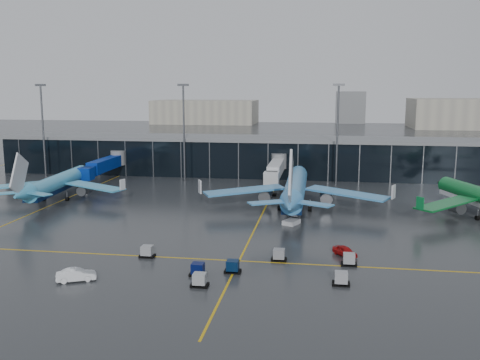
# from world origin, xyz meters

# --- Properties ---
(ground) EXTENTS (600.00, 600.00, 0.00)m
(ground) POSITION_xyz_m (0.00, 0.00, 0.00)
(ground) COLOR #282B2D
(ground) RESTS_ON ground
(terminal_pier) EXTENTS (142.00, 17.00, 10.70)m
(terminal_pier) POSITION_xyz_m (0.00, 62.00, 5.42)
(terminal_pier) COLOR black
(terminal_pier) RESTS_ON ground
(jet_bridges) EXTENTS (94.00, 27.50, 7.20)m
(jet_bridges) POSITION_xyz_m (-35.00, 42.99, 4.55)
(jet_bridges) COLOR #595B60
(jet_bridges) RESTS_ON ground
(flood_masts) EXTENTS (203.00, 0.50, 25.50)m
(flood_masts) POSITION_xyz_m (5.00, 50.00, 13.81)
(flood_masts) COLOR #595B60
(flood_masts) RESTS_ON ground
(distant_hangars) EXTENTS (260.00, 71.00, 22.00)m
(distant_hangars) POSITION_xyz_m (49.94, 270.08, 8.79)
(distant_hangars) COLOR #B2AD99
(distant_hangars) RESTS_ON ground
(taxi_lines) EXTENTS (220.00, 120.00, 0.02)m
(taxi_lines) POSITION_xyz_m (10.00, 10.61, 0.01)
(taxi_lines) COLOR gold
(taxi_lines) RESTS_ON ground
(airliner_arkefly) EXTENTS (36.44, 40.73, 11.76)m
(airliner_arkefly) POSITION_xyz_m (-36.37, 21.55, 5.88)
(airliner_arkefly) COLOR #41A8D7
(airliner_arkefly) RESTS_ON ground
(airliner_klm_near) EXTENTS (39.47, 44.85, 13.67)m
(airliner_klm_near) POSITION_xyz_m (16.12, 20.16, 6.83)
(airliner_klm_near) COLOR #4091D3
(airliner_klm_near) RESTS_ON ground
(baggage_carts) EXTENTS (31.21, 13.12, 1.70)m
(baggage_carts) POSITION_xyz_m (11.97, -19.08, 0.76)
(baggage_carts) COLOR black
(baggage_carts) RESTS_ON ground
(mobile_airstair) EXTENTS (3.34, 3.83, 3.45)m
(mobile_airstair) POSITION_xyz_m (16.13, 7.08, 0.77)
(mobile_airstair) COLOR silver
(mobile_airstair) RESTS_ON ground
(service_van_red) EXTENTS (3.96, 4.43, 1.45)m
(service_van_red) POSITION_xyz_m (25.03, -10.29, 0.73)
(service_van_red) COLOR #AB0D0E
(service_van_red) RESTS_ON ground
(service_van_white) EXTENTS (5.22, 3.63, 1.63)m
(service_van_white) POSITION_xyz_m (-9.38, -26.14, 0.82)
(service_van_white) COLOR white
(service_van_white) RESTS_ON ground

